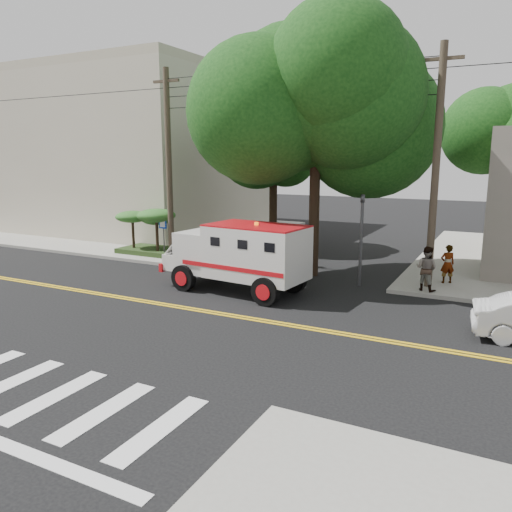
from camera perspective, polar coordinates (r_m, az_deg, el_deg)
The scene contains 13 objects.
ground at distance 16.74m, azimuth -6.39°, elevation -6.22°, with size 100.00×100.00×0.00m, color black.
sidewalk_nw at distance 35.25m, azimuth -12.62°, elevation 2.91°, with size 17.00×17.00×0.15m, color gray.
building_left at distance 37.34m, azimuth -13.88°, elevation 11.13°, with size 16.00×14.00×10.00m, color #B6AC95.
utility_pole_left at distance 24.12m, azimuth -9.92°, elevation 9.87°, with size 0.28×0.28×9.00m, color #382D23.
utility_pole_right at distance 19.65m, azimuth 19.84°, elevation 9.12°, with size 0.28×0.28×9.00m, color #382D23.
tree_main at distance 20.80m, azimuth 7.83°, elevation 17.20°, with size 6.08×5.70×9.85m.
tree_left at distance 27.61m, azimuth 2.45°, elevation 12.73°, with size 4.48×4.20×7.70m.
traffic_signal at distance 19.74m, azimuth 11.96°, elevation 2.91°, with size 0.15×0.18×3.60m.
accessibility_sign at distance 24.88m, azimuth -10.54°, elevation 2.64°, with size 0.45×0.10×2.02m.
palm_planter at distance 25.96m, azimuth -12.12°, elevation 3.55°, with size 3.52×2.63×2.36m.
armored_truck at distance 18.58m, azimuth -1.87°, elevation 0.30°, with size 5.88×2.75×2.60m.
pedestrian_a at distance 20.85m, azimuth 21.04°, elevation -0.84°, with size 0.55×0.36×1.52m, color gray.
pedestrian_b at distance 19.37m, azimuth 18.89°, elevation -1.36°, with size 0.81×0.63×1.66m, color gray.
Camera 1 is at (8.90, -13.27, 4.99)m, focal length 35.00 mm.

